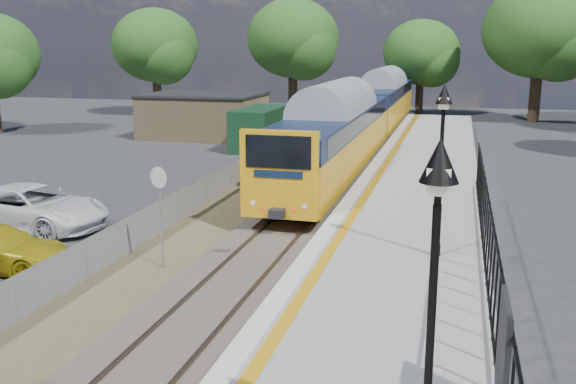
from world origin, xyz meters
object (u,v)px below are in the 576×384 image
(train, at_px, (365,112))
(speed_sign, at_px, (160,199))
(victorian_lamp_north, at_px, (442,131))
(victorian_lamp_south, at_px, (435,243))
(car_white, at_px, (32,207))

(train, xyz_separation_m, speed_sign, (-2.50, -24.23, -0.20))
(train, bearing_deg, victorian_lamp_north, -77.31)
(victorian_lamp_south, bearing_deg, car_white, 139.93)
(victorian_lamp_north, height_order, car_white, victorian_lamp_north)
(victorian_lamp_north, xyz_separation_m, car_white, (-14.25, 2.15, -3.51))
(victorian_lamp_south, distance_m, victorian_lamp_north, 10.00)
(train, bearing_deg, car_white, -112.70)
(victorian_lamp_south, xyz_separation_m, car_white, (-14.45, 12.15, -3.51))
(victorian_lamp_north, relative_size, speed_sign, 1.48)
(victorian_lamp_north, distance_m, speed_sign, 8.12)
(speed_sign, bearing_deg, victorian_lamp_south, -30.09)
(victorian_lamp_south, height_order, speed_sign, victorian_lamp_south)
(victorian_lamp_south, bearing_deg, speed_sign, 130.68)
(train, bearing_deg, speed_sign, -95.89)
(train, height_order, speed_sign, train)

